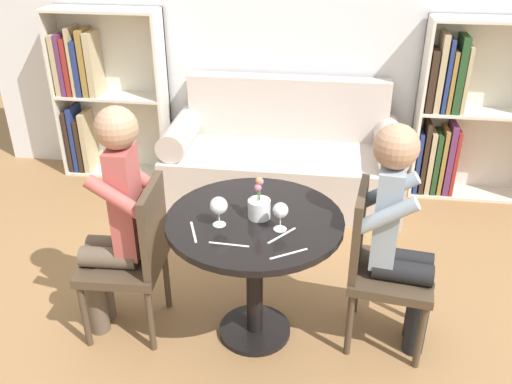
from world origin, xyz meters
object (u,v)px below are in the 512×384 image
person_left (114,219)px  flower_vase (259,206)px  bookshelf_right (459,115)px  wine_glass_right (280,211)px  person_right (400,234)px  wine_glass_left (219,207)px  couch (283,161)px  bookshelf_left (98,93)px  chair_left (135,253)px  chair_right (378,262)px

person_left → flower_vase: bearing=91.1°
bookshelf_right → wine_glass_right: size_ratio=9.81×
person_left → person_right: bearing=90.9°
wine_glass_left → couch: bearing=84.7°
bookshelf_left → bookshelf_right: (2.97, -0.00, -0.05)m
flower_vase → person_right: bearing=3.5°
chair_left → wine_glass_left: same height
chair_right → person_right: person_right is taller
couch → bookshelf_right: bearing=11.1°
wine_glass_right → chair_right: bearing=17.9°
bookshelf_right → chair_right: bearing=-111.2°
bookshelf_left → chair_left: bookshelf_left is taller
person_right → wine_glass_left: person_right is taller
wine_glass_left → wine_glass_right: 0.30m
wine_glass_right → flower_vase: 0.16m
bookshelf_right → flower_vase: size_ratio=6.38×
bookshelf_left → person_right: size_ratio=1.13×
person_left → couch: bearing=154.0°
person_left → wine_glass_right: 0.87m
bookshelf_left → person_right: (2.34, -1.86, -0.03)m
person_left → wine_glass_left: person_left is taller
chair_left → wine_glass_left: bearing=80.4°
person_left → wine_glass_left: (0.56, -0.05, 0.15)m
couch → bookshelf_left: (-1.62, 0.27, 0.41)m
chair_left → wine_glass_right: size_ratio=6.24×
person_left → wine_glass_right: (0.86, -0.05, 0.15)m
couch → person_left: 1.87m
bookshelf_right → chair_right: (-0.71, -1.84, -0.17)m
couch → flower_vase: 1.71m
chair_left → bookshelf_left: bearing=-156.0°
chair_left → wine_glass_left: (0.48, -0.06, 0.36)m
bookshelf_left → chair_right: bearing=-39.2°
bookshelf_left → wine_glass_left: size_ratio=9.34×
bookshelf_right → chair_right: 1.98m
chair_left → wine_glass_left: 0.60m
chair_right → bookshelf_left: bearing=58.1°
bookshelf_right → person_left: size_ratio=1.08×
person_right → wine_glass_right: size_ratio=8.71×
wine_glass_right → bookshelf_left: bearing=131.2°
wine_glass_right → person_left: bearing=176.6°
couch → wine_glass_left: couch is taller
chair_right → wine_glass_right: 0.64m
bookshelf_right → person_left: (-2.08, -1.95, 0.03)m
bookshelf_left → chair_right: size_ratio=1.57×
person_right → bookshelf_left: bearing=58.8°
couch → flower_vase: bearing=-89.2°
person_right → wine_glass_right: (-0.59, -0.14, 0.17)m
person_right → wine_glass_left: 0.91m
couch → flower_vase: size_ratio=8.30×
wine_glass_right → flower_vase: size_ratio=0.65×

